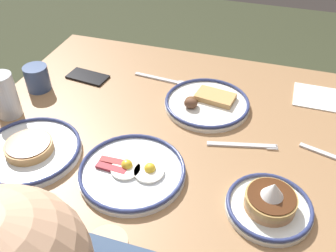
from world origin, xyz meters
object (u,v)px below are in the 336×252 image
plate_near_main (207,103)px  coffee_mug (37,77)px  plate_far_companion (270,204)px  plate_far_side (132,171)px  plate_center_pancakes (30,150)px  paper_napkin (317,97)px  drinking_glass (6,98)px  cell_phone (88,77)px  tea_spoon (168,80)px  fork_near (243,146)px

plate_near_main → coffee_mug: 0.58m
plate_far_companion → plate_far_side: 0.35m
plate_center_pancakes → paper_napkin: (-0.75, -0.52, -0.01)m
drinking_glass → cell_phone: drinking_glass is taller
plate_near_main → coffee_mug: coffee_mug is taller
drinking_glass → plate_center_pancakes: bearing=139.9°
plate_far_companion → drinking_glass: bearing=-9.6°
plate_near_main → tea_spoon: (0.16, -0.10, -0.01)m
plate_far_side → drinking_glass: 0.48m
plate_far_companion → paper_napkin: bearing=-101.7°
plate_near_main → coffee_mug: size_ratio=2.52×
plate_near_main → coffee_mug: (0.57, 0.07, 0.03)m
plate_center_pancakes → drinking_glass: 0.22m
coffee_mug → fork_near: (-0.71, 0.09, -0.04)m
plate_far_companion → tea_spoon: bearing=-49.8°
plate_near_main → cell_phone: plate_near_main is taller
coffee_mug → tea_spoon: coffee_mug is taller
plate_far_side → coffee_mug: coffee_mug is taller
paper_napkin → tea_spoon: bearing=5.9°
drinking_glass → fork_near: 0.72m
plate_far_companion → plate_center_pancakes: bearing=0.1°
plate_near_main → paper_napkin: (-0.34, -0.16, -0.01)m
plate_near_main → plate_far_side: size_ratio=0.98×
plate_near_main → plate_far_companion: plate_far_companion is taller
coffee_mug → fork_near: coffee_mug is taller
fork_near → plate_near_main: bearing=-48.5°
plate_far_side → drinking_glass: bearing=-15.2°
fork_near → tea_spoon: (0.30, -0.26, 0.00)m
paper_napkin → plate_far_side: bearing=48.1°
plate_center_pancakes → plate_near_main: bearing=-138.7°
fork_near → tea_spoon: bearing=-40.9°
plate_far_side → tea_spoon: plate_far_side is taller
cell_phone → fork_near: 0.62m
plate_near_main → paper_napkin: plate_near_main is taller
plate_center_pancakes → cell_phone: bearing=-85.5°
plate_far_side → tea_spoon: size_ratio=1.41×
plate_far_side → fork_near: size_ratio=1.41×
plate_near_main → paper_napkin: bearing=-155.2°
plate_center_pancakes → cell_phone: size_ratio=1.94×
plate_far_side → coffee_mug: bearing=-31.8°
plate_far_companion → drinking_glass: drinking_glass is taller
plate_far_companion → coffee_mug: (0.80, -0.29, 0.02)m
plate_far_side → drinking_glass: drinking_glass is taller
cell_phone → plate_center_pancakes: bearing=101.4°
cell_phone → drinking_glass: bearing=70.8°
fork_near → tea_spoon: tea_spoon is taller
plate_near_main → plate_far_companion: bearing=122.6°
coffee_mug → paper_napkin: size_ratio=0.72×
plate_far_companion → drinking_glass: 0.82m
drinking_glass → fork_near: size_ratio=0.72×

